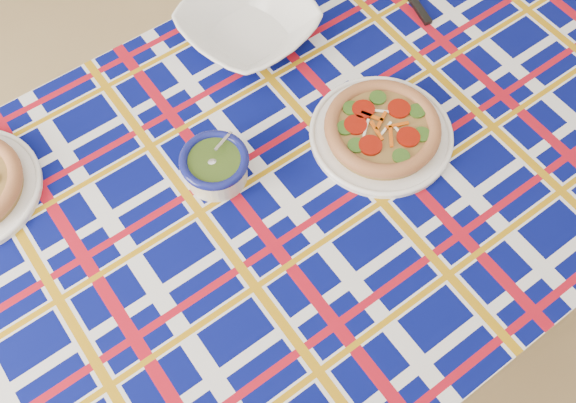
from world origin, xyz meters
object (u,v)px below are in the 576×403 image
object	(u,v)px
pesto_bowl	(215,165)
serving_bowl	(248,26)
dining_table	(307,190)
main_focaccia_plate	(382,128)

from	to	relation	value
pesto_bowl	serving_bowl	world-z (taller)	pesto_bowl
pesto_bowl	serving_bowl	size ratio (longest dim) A/B	0.48
dining_table	pesto_bowl	world-z (taller)	pesto_bowl
dining_table	serving_bowl	bearing A→B (deg)	73.77
main_focaccia_plate	pesto_bowl	distance (m)	0.35
dining_table	main_focaccia_plate	bearing A→B (deg)	-7.57
dining_table	pesto_bowl	xyz separation A→B (m)	(-0.18, 0.05, 0.12)
dining_table	serving_bowl	size ratio (longest dim) A/B	6.44
pesto_bowl	main_focaccia_plate	bearing A→B (deg)	-3.36
dining_table	pesto_bowl	size ratio (longest dim) A/B	13.49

